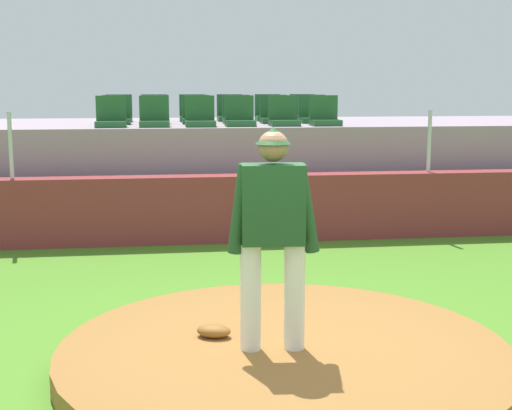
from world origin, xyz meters
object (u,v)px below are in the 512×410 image
Objects in this scene: stadium_chair_0 at (111,117)px; stadium_chair_11 at (313,114)px; baseball at (244,303)px; stadium_chair_8 at (196,115)px; stadium_chair_9 at (237,115)px; stadium_chair_13 at (155,113)px; stadium_chair_3 at (240,117)px; stadium_chair_14 at (193,113)px; stadium_chair_6 at (116,115)px; stadium_chair_7 at (155,115)px; stadium_chair_17 at (303,112)px; stadium_chair_15 at (230,113)px; stadium_chair_10 at (274,114)px; pitcher at (273,223)px; stadium_chair_12 at (119,113)px; stadium_chair_1 at (154,117)px; stadium_chair_2 at (200,117)px; stadium_chair_4 at (284,116)px; stadium_chair_5 at (324,116)px; fielding_glove at (214,331)px; stadium_chair_16 at (268,113)px.

stadium_chair_0 and stadium_chair_11 have the same top height.
baseball is 6.17m from stadium_chair_8.
stadium_chair_13 is (-1.44, 0.87, 0.00)m from stadium_chair_9.
stadium_chair_8 is (-0.68, 0.90, 0.00)m from stadium_chair_3.
stadium_chair_14 is (1.39, 1.78, 0.00)m from stadium_chair_0.
stadium_chair_6 and stadium_chair_7 have the same top height.
baseball is 0.15× the size of stadium_chair_11.
stadium_chair_14 is at bearing 1.21° from stadium_chair_17.
stadium_chair_10 is at bearing 127.13° from stadium_chair_15.
stadium_chair_12 reaches higher than pitcher.
stadium_chair_9 is at bearing 33.90° from stadium_chair_17.
stadium_chair_8 is at bearing 91.10° from stadium_chair_14.
stadium_chair_11 and stadium_chair_13 have the same top height.
stadium_chair_9 is (0.48, 7.10, 0.59)m from pitcher.
stadium_chair_1 is at bearing 22.62° from stadium_chair_10.
stadium_chair_9 is (0.70, 0.93, 0.00)m from stadium_chair_2.
stadium_chair_15 is at bearing -90.52° from stadium_chair_3.
stadium_chair_8 is (1.41, 0.92, 0.00)m from stadium_chair_0.
stadium_chair_9 and stadium_chair_11 have the same top height.
stadium_chair_15 is at bearing -146.84° from stadium_chair_7.
stadium_chair_8 is at bearing 91.38° from baseball.
stadium_chair_7 is (-0.95, 7.09, 0.59)m from pitcher.
stadium_chair_14 is (1.36, 0.01, 0.00)m from stadium_chair_12.
stadium_chair_15 is (-0.72, 1.77, 0.00)m from stadium_chair_4.
stadium_chair_17 is (2.82, 0.05, 0.00)m from stadium_chair_13.
stadium_chair_5 is at bearing 162.72° from stadium_chair_7.
fielding_glove is 6.31m from stadium_chair_4.
stadium_chair_11 is (0.70, 0.01, 0.00)m from stadium_chair_10.
stadium_chair_1 is at bearing 115.97° from fielding_glove.
pitcher is at bearing 91.94° from stadium_chair_8.
stadium_chair_15 is (0.02, 1.78, 0.00)m from stadium_chair_3.
stadium_chair_4 is at bearing 95.65° from fielding_glove.
baseball is at bearing 98.90° from pitcher.
baseball is 6.19m from stadium_chair_7.
stadium_chair_5 is 1.00× the size of stadium_chair_7.
stadium_chair_9 is (2.12, 0.90, 0.00)m from stadium_chair_0.
stadium_chair_2 is at bearing 91.25° from stadium_chair_8.
stadium_chair_2 is 1.00× the size of stadium_chair_16.
stadium_chair_13 is (0.65, -0.00, 0.00)m from stadium_chair_12.
stadium_chair_10 and stadium_chair_14 have the same top height.
stadium_chair_4 is 1.10m from stadium_chair_11.
stadium_chair_13 is at bearing -39.39° from stadium_chair_4.
baseball is at bearing 79.43° from stadium_chair_16.
stadium_chair_0 is 2.93m from stadium_chair_10.
stadium_chair_13 is at bearing -125.76° from stadium_chair_6.
stadium_chair_8 is (-0.14, 5.96, 1.61)m from baseball.
pitcher is 3.65× the size of stadium_chair_9.
stadium_chair_0 is 3.61m from stadium_chair_11.
stadium_chair_8 is 1.11m from stadium_chair_13.
stadium_chair_3 and stadium_chair_10 have the same top height.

